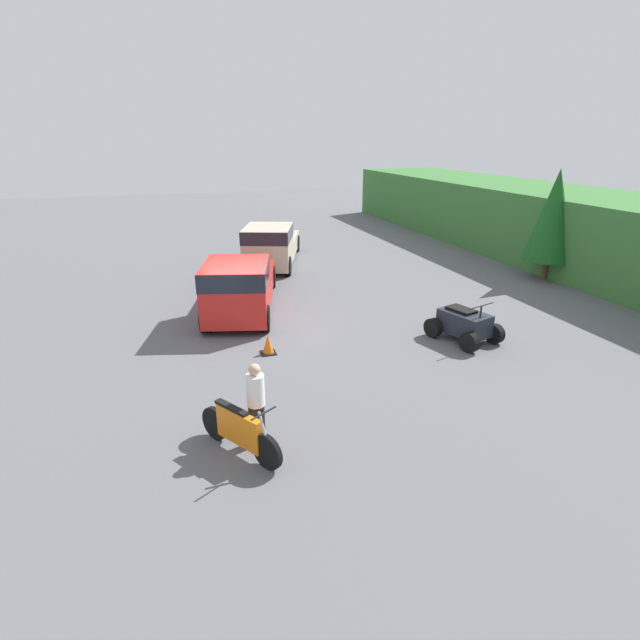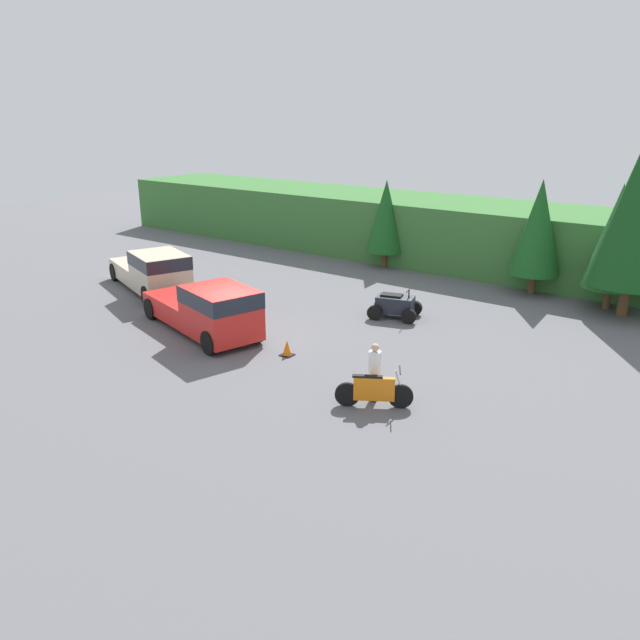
% 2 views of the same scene
% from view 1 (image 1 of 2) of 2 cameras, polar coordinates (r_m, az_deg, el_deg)
% --- Properties ---
extents(ground_plane, '(80.00, 80.00, 0.00)m').
position_cam_1_polar(ground_plane, '(16.18, -7.96, -0.63)').
color(ground_plane, '#5B5B60').
extents(tree_left, '(1.99, 1.99, 4.53)m').
position_cam_1_polar(tree_left, '(22.86, 25.13, 10.77)').
color(tree_left, brown).
rests_on(tree_left, ground_plane).
extents(pickup_truck_red, '(6.24, 3.53, 1.98)m').
position_cam_1_polar(pickup_truck_red, '(17.00, -9.16, 4.04)').
color(pickup_truck_red, red).
rests_on(pickup_truck_red, ground_plane).
extents(pickup_truck_second, '(6.27, 3.93, 1.98)m').
position_cam_1_polar(pickup_truck_second, '(23.32, -5.62, 8.66)').
color(pickup_truck_second, beige).
rests_on(pickup_truck_second, ground_plane).
extents(dirt_bike, '(1.91, 1.25, 1.16)m').
position_cam_1_polar(dirt_bike, '(9.82, -9.17, -12.43)').
color(dirt_bike, black).
rests_on(dirt_bike, ground_plane).
extents(quad_atv, '(2.26, 1.84, 1.24)m').
position_cam_1_polar(quad_atv, '(15.34, 16.12, -0.49)').
color(quad_atv, black).
rests_on(quad_atv, ground_plane).
extents(rider_person, '(0.49, 0.49, 1.72)m').
position_cam_1_polar(rider_person, '(9.83, -7.33, -9.17)').
color(rider_person, black).
rests_on(rider_person, ground_plane).
extents(traffic_cone, '(0.42, 0.42, 0.55)m').
position_cam_1_polar(traffic_cone, '(14.00, -5.95, -2.86)').
color(traffic_cone, black).
rests_on(traffic_cone, ground_plane).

